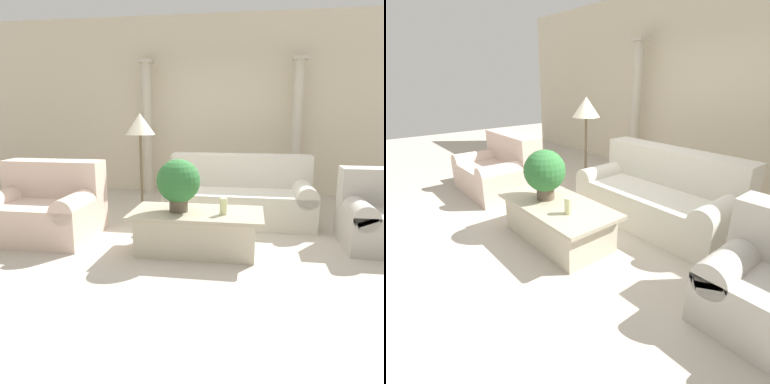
# 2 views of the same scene
# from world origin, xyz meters

# --- Properties ---
(ground_plane) EXTENTS (16.00, 16.00, 0.00)m
(ground_plane) POSITION_xyz_m (0.00, 0.00, 0.00)
(ground_plane) COLOR #BCB2A3
(wall_back) EXTENTS (10.00, 0.06, 3.20)m
(wall_back) POSITION_xyz_m (0.00, 2.70, 1.60)
(wall_back) COLOR beige
(wall_back) RESTS_ON ground_plane
(sofa_long) EXTENTS (2.00, 1.00, 0.91)m
(sofa_long) POSITION_xyz_m (0.48, 0.88, 0.36)
(sofa_long) COLOR beige
(sofa_long) RESTS_ON ground_plane
(loveseat) EXTENTS (1.27, 1.00, 0.91)m
(loveseat) POSITION_xyz_m (-1.86, -0.19, 0.36)
(loveseat) COLOR beige
(loveseat) RESTS_ON ground_plane
(coffee_table) EXTENTS (1.43, 0.73, 0.45)m
(coffee_table) POSITION_xyz_m (0.06, -0.43, 0.23)
(coffee_table) COLOR beige
(coffee_table) RESTS_ON ground_plane
(potted_plant) EXTENTS (0.47, 0.47, 0.57)m
(potted_plant) POSITION_xyz_m (-0.14, -0.45, 0.77)
(potted_plant) COLOR brown
(potted_plant) RESTS_ON coffee_table
(pillar_candle) EXTENTS (0.08, 0.08, 0.18)m
(pillar_candle) POSITION_xyz_m (0.35, -0.50, 0.54)
(pillar_candle) COLOR beige
(pillar_candle) RESTS_ON coffee_table
(floor_lamp) EXTENTS (0.42, 0.42, 1.49)m
(floor_lamp) POSITION_xyz_m (-0.94, 0.85, 1.27)
(floor_lamp) COLOR brown
(floor_lamp) RESTS_ON ground_plane
(column_left) EXTENTS (0.24, 0.24, 2.41)m
(column_left) POSITION_xyz_m (-1.26, 2.38, 1.23)
(column_left) COLOR beige
(column_left) RESTS_ON ground_plane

